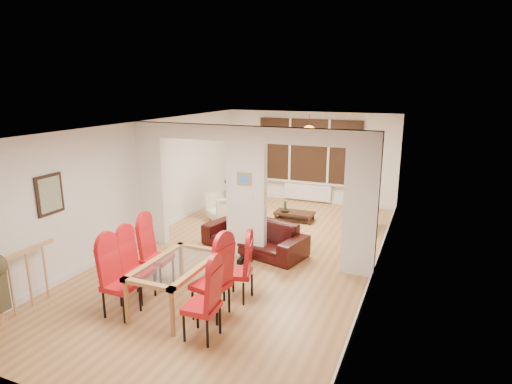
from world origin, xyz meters
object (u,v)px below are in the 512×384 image
Objects in this scene: person at (232,187)px; bowl at (285,211)px; dining_chair_lb at (138,268)px; dining_chair_ra at (202,301)px; television at (360,217)px; dining_chair_rc at (238,268)px; sofa at (254,236)px; dining_table at (177,285)px; dining_chair_la at (121,280)px; bottle at (285,206)px; dining_chair_lc at (157,254)px; dining_chair_rb at (211,279)px; armchair at (225,207)px; coffee_table at (294,216)px.

bowl is at bearing 103.23° from person.
dining_chair_lb is at bearing -100.03° from bowl.
dining_chair_ra is 5.53m from television.
dining_chair_lb reaches higher than television.
sofa is at bearing 91.34° from dining_chair_rc.
dining_table is 2.57m from sofa.
dining_chair_la is 5.35m from bottle.
dining_chair_la is at bearing 9.76° from person.
dining_table is 1.36× the size of dining_chair_lc.
television is at bearing 84.97° from dining_chair_rb.
dining_chair_la is at bearing -90.84° from dining_chair_lc.
dining_table is 1.51× the size of television.
dining_chair_lb is 1.03× the size of dining_chair_rc.
dining_chair_rb is 4.85m from bottle.
dining_chair_rb reaches higher than dining_chair_lb.
dining_chair_rc is 4.23m from bottle.
person reaches higher than sofa.
dining_table is 0.96× the size of person.
dining_chair_lb is 4.91× the size of bowl.
dining_chair_rc is 0.47× the size of sofa.
armchair is (-0.54, 3.61, -0.21)m from dining_chair_lc.
dining_chair_rb is 0.66m from dining_chair_rc.
person is (-1.21, 4.48, 0.44)m from dining_table.
dining_chair_la reaches higher than armchair.
bottle is (-0.65, 5.36, -0.18)m from dining_chair_ra.
bottle is (-0.63, 4.18, -0.16)m from dining_chair_rc.
dining_table is 1.48× the size of dining_chair_rc.
dining_chair_lc is at bearing 145.78° from dining_table.
dining_chair_la is at bearing -90.31° from sofa.
dining_chair_rc is 1.02× the size of television.
dining_chair_rb is 2.67m from sofa.
dining_chair_ra is 5.44m from coffee_table.
armchair is 0.49× the size of person.
dining_chair_rc is 2.07m from sofa.
dining_chair_lb is (-0.70, -0.04, 0.18)m from dining_table.
dining_chair_rc is 1.34× the size of armchair.
sofa is (-0.42, 2.62, -0.27)m from dining_chair_rb.
bottle is (0.83, 4.28, -0.20)m from dining_chair_lc.
dining_chair_ra reaches higher than bottle.
dining_chair_ra is at bearing -37.73° from dining_table.
dining_chair_ra is 3.92× the size of bottle.
coffee_table is 3.51× the size of bottle.
bowl is (-0.48, 4.78, -0.34)m from dining_chair_rb.
dining_table is at bearing 177.82° from television.
television reaches higher than coffee_table.
dining_chair_lc is 1.11× the size of television.
dining_chair_rb is 1.14× the size of dining_chair_rc.
television is 1.05× the size of coffee_table.
bottle is (-1.87, -0.02, 0.07)m from television.
dining_chair_lb is at bearing 9.55° from person.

